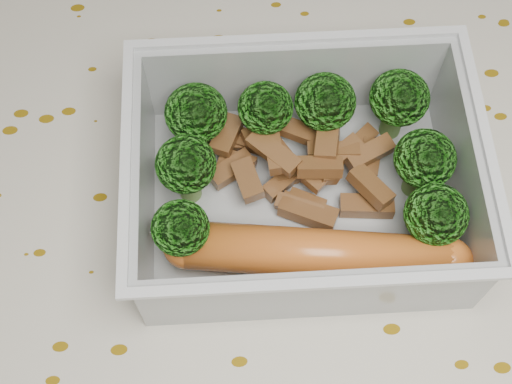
{
  "coord_description": "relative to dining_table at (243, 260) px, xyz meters",
  "views": [
    {
      "loc": [
        -0.01,
        -0.18,
        1.15
      ],
      "look_at": [
        0.01,
        -0.0,
        0.78
      ],
      "focal_mm": 50.0,
      "sensor_mm": 36.0,
      "label": 1
    }
  ],
  "objects": [
    {
      "name": "sausage",
      "position": [
        0.04,
        -0.04,
        0.11
      ],
      "size": [
        0.17,
        0.05,
        0.03
      ],
      "color": "#CC6321",
      "rests_on": "lunch_container"
    },
    {
      "name": "lunch_container",
      "position": [
        0.04,
        -0.0,
        0.11
      ],
      "size": [
        0.2,
        0.16,
        0.07
      ],
      "color": "silver",
      "rests_on": "tablecloth"
    },
    {
      "name": "broccoli_florets",
      "position": [
        0.04,
        0.02,
        0.13
      ],
      "size": [
        0.17,
        0.11,
        0.05
      ],
      "color": "#608C3F",
      "rests_on": "lunch_container"
    },
    {
      "name": "meat_pile",
      "position": [
        0.04,
        0.02,
        0.11
      ],
      "size": [
        0.11,
        0.08,
        0.03
      ],
      "color": "brown",
      "rests_on": "lunch_container"
    },
    {
      "name": "tablecloth",
      "position": [
        0.0,
        0.0,
        0.05
      ],
      "size": [
        1.46,
        0.96,
        0.19
      ],
      "color": "beige",
      "rests_on": "dining_table"
    },
    {
      "name": "dining_table",
      "position": [
        0.0,
        0.0,
        0.0
      ],
      "size": [
        1.4,
        0.9,
        0.75
      ],
      "color": "brown",
      "rests_on": "ground"
    }
  ]
}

